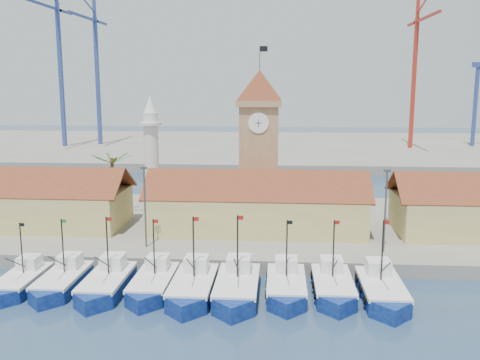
# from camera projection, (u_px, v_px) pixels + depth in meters

# --- Properties ---
(ground) EXTENTS (400.00, 400.00, 0.00)m
(ground) POSITION_uv_depth(u_px,v_px,m) (247.00, 307.00, 47.15)
(ground) COLOR #1C354C
(ground) RESTS_ON ground
(quay) EXTENTS (140.00, 32.00, 1.50)m
(quay) POSITION_uv_depth(u_px,v_px,m) (258.00, 227.00, 70.57)
(quay) COLOR gray
(quay) RESTS_ON ground
(terminal) EXTENTS (240.00, 80.00, 2.00)m
(terminal) POSITION_uv_depth(u_px,v_px,m) (270.00, 148.00, 154.92)
(terminal) COLOR gray
(terminal) RESTS_ON ground
(boat_0) EXTENTS (3.27, 8.95, 6.78)m
(boat_0) POSITION_uv_depth(u_px,v_px,m) (20.00, 283.00, 50.86)
(boat_0) COLOR #0B1057
(boat_0) RESTS_ON ground
(boat_1) EXTENTS (3.45, 9.46, 7.16)m
(boat_1) POSITION_uv_depth(u_px,v_px,m) (61.00, 283.00, 50.82)
(boat_1) COLOR #0B1057
(boat_1) RESTS_ON ground
(boat_2) EXTENTS (3.65, 9.99, 7.56)m
(boat_2) POSITION_uv_depth(u_px,v_px,m) (106.00, 285.00, 50.11)
(boat_2) COLOR #0B1057
(boat_2) RESTS_ON ground
(boat_3) EXTENTS (3.52, 9.65, 7.30)m
(boat_3) POSITION_uv_depth(u_px,v_px,m) (153.00, 285.00, 50.21)
(boat_3) COLOR #0B1057
(boat_3) RESTS_ON ground
(boat_4) EXTENTS (3.78, 10.34, 7.83)m
(boat_4) POSITION_uv_depth(u_px,v_px,m) (193.00, 289.00, 49.15)
(boat_4) COLOR #0B1057
(boat_4) RESTS_ON ground
(boat_5) EXTENTS (3.87, 10.60, 8.02)m
(boat_5) POSITION_uv_depth(u_px,v_px,m) (237.00, 290.00, 48.88)
(boat_5) COLOR #0B1057
(boat_5) RESTS_ON ground
(boat_6) EXTENTS (3.57, 9.78, 7.40)m
(boat_6) POSITION_uv_depth(u_px,v_px,m) (286.00, 288.00, 49.50)
(boat_6) COLOR #0B1057
(boat_6) RESTS_ON ground
(boat_7) EXTENTS (3.58, 9.80, 7.41)m
(boat_7) POSITION_uv_depth(u_px,v_px,m) (333.00, 288.00, 49.41)
(boat_7) COLOR #0B1057
(boat_7) RESTS_ON ground
(boat_8) EXTENTS (3.72, 10.20, 7.72)m
(boat_8) POSITION_uv_depth(u_px,v_px,m) (382.00, 292.00, 48.35)
(boat_8) COLOR #0B1057
(boat_8) RESTS_ON ground
(hall_left) EXTENTS (31.20, 10.13, 7.61)m
(hall_left) POSITION_uv_depth(u_px,v_px,m) (7.00, 206.00, 68.37)
(hall_left) COLOR #D3C273
(hall_left) RESTS_ON quay
(hall_center) EXTENTS (27.04, 10.13, 7.61)m
(hall_center) POSITION_uv_depth(u_px,v_px,m) (257.00, 210.00, 66.07)
(hall_center) COLOR #D3C273
(hall_center) RESTS_ON quay
(clock_tower) EXTENTS (5.80, 5.80, 22.70)m
(clock_tower) POSITION_uv_depth(u_px,v_px,m) (259.00, 141.00, 70.53)
(clock_tower) COLOR tan
(clock_tower) RESTS_ON quay
(minaret) EXTENTS (3.00, 3.00, 16.30)m
(minaret) POSITION_uv_depth(u_px,v_px,m) (152.00, 155.00, 73.97)
(minaret) COLOR silver
(minaret) RESTS_ON quay
(palm_tree) EXTENTS (5.60, 5.03, 8.39)m
(palm_tree) POSITION_uv_depth(u_px,v_px,m) (113.00, 181.00, 72.99)
(palm_tree) COLOR brown
(palm_tree) RESTS_ON quay
(lamp_posts) EXTENTS (80.70, 0.25, 9.03)m
(lamp_posts) POSITION_uv_depth(u_px,v_px,m) (259.00, 205.00, 57.74)
(lamp_posts) COLOR #3F3F44
(lamp_posts) RESTS_ON quay
(crane_blue_far) EXTENTS (1.00, 32.72, 45.19)m
(crane_blue_far) POSITION_uv_depth(u_px,v_px,m) (58.00, 55.00, 145.28)
(crane_blue_far) COLOR navy
(crane_blue_far) RESTS_ON terminal
(crane_blue_near) EXTENTS (1.00, 29.27, 42.86)m
(crane_blue_near) POSITION_uv_depth(u_px,v_px,m) (96.00, 62.00, 151.25)
(crane_blue_near) COLOR navy
(crane_blue_near) RESTS_ON terminal
(crane_red_right) EXTENTS (1.00, 30.70, 41.57)m
(crane_red_right) POSITION_uv_depth(u_px,v_px,m) (416.00, 62.00, 141.85)
(crane_red_right) COLOR #AA271A
(crane_red_right) RESTS_ON terminal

